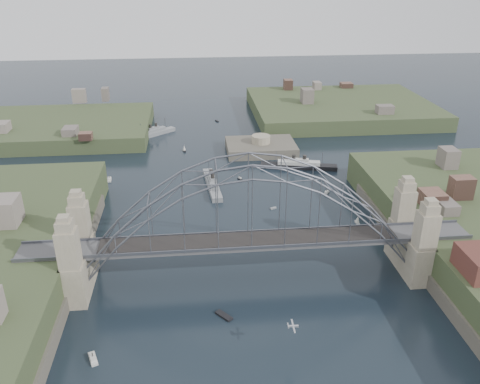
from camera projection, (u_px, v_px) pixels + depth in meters
name	position (u px, v px, depth m)	size (l,w,h in m)	color
ground	(249.00, 278.00, 95.50)	(500.00, 500.00, 0.00)	black
bridge	(250.00, 221.00, 90.33)	(84.00, 13.80, 24.60)	#4D4D4F
headland_nw	(65.00, 133.00, 176.08)	(60.00, 45.00, 9.00)	#364425
headland_ne	(340.00, 113.00, 199.09)	(70.00, 55.00, 9.50)	#364425
fort_island	(261.00, 152.00, 159.96)	(22.00, 16.00, 9.40)	#4E493E
naval_cruiser_near	(212.00, 184.00, 134.01)	(4.49, 20.51, 6.11)	gray
naval_cruiser_far	(154.00, 133.00, 174.26)	(14.99, 13.05, 5.91)	gray
ocean_liner	(299.00, 165.00, 146.44)	(22.70, 7.63, 5.53)	black
aeroplane	(292.00, 326.00, 74.25)	(1.67, 3.16, 0.46)	#B3B5BA
small_boat_a	(149.00, 237.00, 109.25)	(2.23, 1.18, 0.45)	silver
small_boat_b	(273.00, 208.00, 122.28)	(1.70, 1.16, 0.45)	silver
small_boat_c	(224.00, 316.00, 84.91)	(3.06, 3.33, 0.45)	silver
small_boat_d	(326.00, 193.00, 130.34)	(2.06, 2.56, 1.43)	silver
small_boat_e	(109.00, 179.00, 138.39)	(1.37, 3.22, 1.43)	silver
small_boat_f	(240.00, 179.00, 138.79)	(1.34, 1.55, 1.43)	silver
small_boat_h	(184.00, 149.00, 159.66)	(1.20, 2.25, 2.38)	silver
small_boat_i	(357.00, 220.00, 115.00)	(1.03, 2.23, 2.38)	silver
small_boat_j	(93.00, 358.00, 75.54)	(2.01, 3.22, 1.43)	silver
small_boat_k	(217.00, 121.00, 190.39)	(1.40, 2.30, 0.45)	silver
small_boat_l	(94.00, 203.00, 124.65)	(2.34, 2.05, 1.43)	silver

